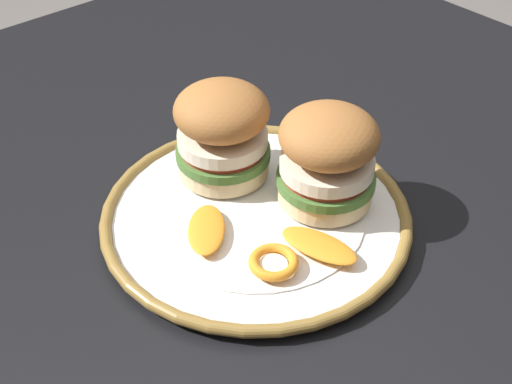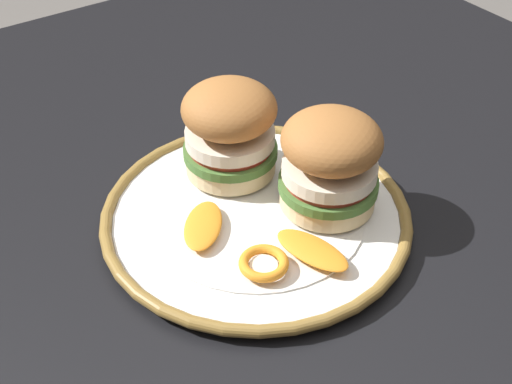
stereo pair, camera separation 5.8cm
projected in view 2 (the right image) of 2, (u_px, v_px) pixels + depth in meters
dining_table at (255, 273)px, 0.77m from camera, size 1.11×1.09×0.76m
dinner_plate at (256, 216)px, 0.68m from camera, size 0.31×0.31×0.02m
sandwich_half_left at (229, 129)px, 0.70m from camera, size 0.13×0.13×0.10m
sandwich_half_right at (330, 161)px, 0.65m from camera, size 0.13×0.13×0.10m
orange_peel_curled at (264, 263)px, 0.61m from camera, size 0.06×0.06×0.01m
orange_peel_strip_long at (312, 250)px, 0.63m from camera, size 0.05×0.08×0.01m
orange_peel_strip_short at (203, 225)px, 0.65m from camera, size 0.07×0.08×0.01m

